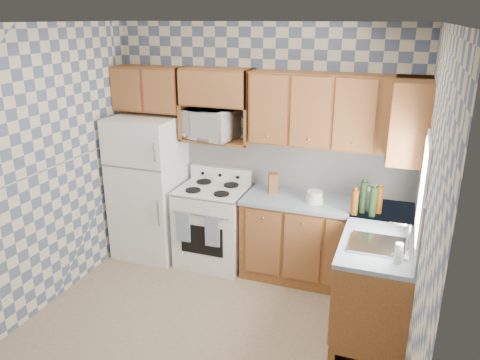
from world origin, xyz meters
name	(u,v)px	position (x,y,z in m)	size (l,w,h in m)	color
floor	(207,333)	(0.00, 0.00, 0.00)	(3.40, 3.40, 0.00)	#826C54
back_wall	(261,148)	(0.00, 1.60, 1.35)	(3.40, 0.02, 2.70)	slate
right_wall	(424,226)	(1.70, 0.00, 1.35)	(0.02, 3.20, 2.70)	slate
backsplash_back	(295,164)	(0.40, 1.59, 1.20)	(2.60, 0.01, 0.56)	white
backsplash_right	(419,205)	(1.69, 0.80, 1.20)	(0.01, 1.60, 0.56)	white
refrigerator	(149,187)	(-1.27, 1.25, 0.84)	(0.75, 0.70, 1.68)	white
stove_body	(213,226)	(-0.47, 1.28, 0.45)	(0.76, 0.65, 0.90)	white
cooktop	(212,189)	(-0.47, 1.28, 0.91)	(0.76, 0.65, 0.03)	silver
backguard	(221,174)	(-0.47, 1.55, 1.00)	(0.76, 0.08, 0.17)	white
dish_towel_left	(183,227)	(-0.68, 0.93, 0.56)	(0.16, 0.03, 0.35)	navy
dish_towel_right	(212,232)	(-0.33, 0.93, 0.56)	(0.16, 0.03, 0.35)	navy
base_cabinets_back	(325,243)	(0.82, 1.30, 0.44)	(1.75, 0.60, 0.88)	brown
base_cabinets_right	(376,275)	(1.40, 0.80, 0.44)	(0.60, 1.60, 0.88)	brown
countertop_back	(328,204)	(0.82, 1.30, 0.90)	(1.77, 0.63, 0.04)	gray
countertop_right	(381,231)	(1.40, 0.80, 0.90)	(0.63, 1.60, 0.04)	gray
upper_cabinets_back	(336,111)	(0.82, 1.44, 1.85)	(1.75, 0.33, 0.74)	brown
upper_cabinets_fridge	(150,89)	(-1.29, 1.44, 1.97)	(0.82, 0.33, 0.50)	brown
upper_cabinets_right	(410,120)	(1.53, 1.25, 1.85)	(0.33, 0.70, 0.74)	brown
microwave_shelf	(217,140)	(-0.47, 1.44, 1.44)	(0.80, 0.33, 0.03)	brown
microwave	(209,124)	(-0.56, 1.44, 1.61)	(0.59, 0.40, 0.33)	white
sink	(379,245)	(1.40, 0.45, 0.93)	(0.48, 0.40, 0.03)	#B7B7BC
window	(423,191)	(1.69, 0.45, 1.45)	(0.02, 0.66, 0.86)	white
bottle_0	(363,197)	(1.19, 1.14, 1.08)	(0.07, 0.07, 0.32)	black
bottle_1	(373,202)	(1.29, 1.08, 1.07)	(0.07, 0.07, 0.30)	black
bottle_2	(379,200)	(1.34, 1.18, 1.06)	(0.07, 0.07, 0.27)	#5E300C
bottle_3	(354,202)	(1.12, 1.06, 1.05)	(0.07, 0.07, 0.25)	#5E300C
knife_block	(273,183)	(0.21, 1.37, 1.03)	(0.10, 0.10, 0.22)	brown
electric_kettle	(374,200)	(1.28, 1.25, 1.03)	(0.17, 0.17, 0.21)	white
food_containers	(315,197)	(0.70, 1.24, 0.98)	(0.18, 0.18, 0.12)	beige
soap_bottle	(399,253)	(1.56, 0.20, 1.01)	(0.06, 0.06, 0.17)	beige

